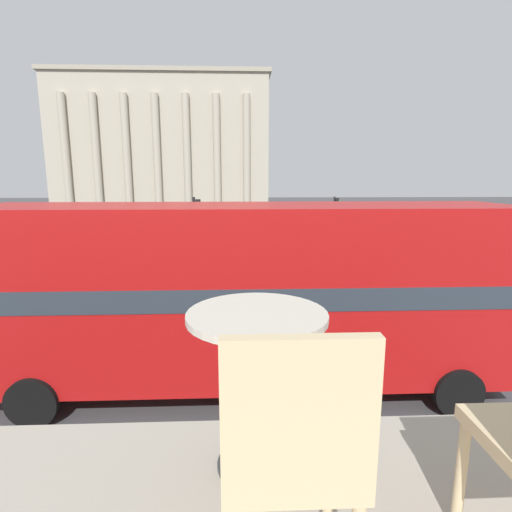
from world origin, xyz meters
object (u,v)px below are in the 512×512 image
(cafe_chair_0, at_px, (293,451))
(car_black, at_px, (229,239))
(cafe_dining_table, at_px, (257,356))
(plaza_building_left, at_px, (167,148))
(pedestrian_black, at_px, (77,256))
(double_decker_bus, at_px, (248,291))
(pedestrian_olive, at_px, (264,225))
(traffic_light_near, at_px, (199,258))
(traffic_light_far, at_px, (335,215))
(traffic_light_mid, at_px, (196,229))
(pedestrian_yellow, at_px, (179,235))
(pedestrian_blue, at_px, (172,224))

(cafe_chair_0, bearing_deg, car_black, 98.58)
(cafe_dining_table, relative_size, plaza_building_left, 0.03)
(cafe_dining_table, xyz_separation_m, pedestrian_black, (-8.01, 17.79, -2.94))
(double_decker_bus, relative_size, pedestrian_black, 6.36)
(cafe_chair_0, height_order, pedestrian_olive, cafe_chair_0)
(cafe_dining_table, bearing_deg, pedestrian_black, 114.23)
(traffic_light_near, distance_m, pedestrian_black, 10.88)
(cafe_dining_table, height_order, traffic_light_far, cafe_dining_table)
(pedestrian_black, bearing_deg, traffic_light_mid, 134.60)
(double_decker_bus, height_order, pedestrian_yellow, double_decker_bus)
(traffic_light_mid, height_order, car_black, traffic_light_mid)
(pedestrian_olive, bearing_deg, pedestrian_yellow, 31.21)
(plaza_building_left, distance_m, traffic_light_mid, 40.80)
(pedestrian_black, bearing_deg, cafe_dining_table, 87.26)
(cafe_chair_0, distance_m, plaza_building_left, 56.98)
(traffic_light_near, bearing_deg, traffic_light_mid, 96.77)
(pedestrian_yellow, bearing_deg, traffic_light_mid, -101.32)
(traffic_light_far, bearing_deg, cafe_dining_table, -104.32)
(traffic_light_far, height_order, pedestrian_blue, traffic_light_far)
(traffic_light_near, height_order, pedestrian_olive, traffic_light_near)
(double_decker_bus, distance_m, pedestrian_black, 13.79)
(double_decker_bus, height_order, plaza_building_left, plaza_building_left)
(pedestrian_olive, bearing_deg, traffic_light_far, 110.87)
(pedestrian_blue, height_order, pedestrian_olive, pedestrian_blue)
(cafe_dining_table, height_order, pedestrian_olive, cafe_dining_table)
(plaza_building_left, bearing_deg, car_black, -73.00)
(plaza_building_left, xyz_separation_m, pedestrian_olive, (11.94, -24.60, -7.88))
(pedestrian_black, height_order, pedestrian_olive, pedestrian_black)
(pedestrian_yellow, bearing_deg, double_decker_bus, -101.49)
(cafe_dining_table, distance_m, car_black, 25.46)
(pedestrian_yellow, bearing_deg, car_black, -20.34)
(double_decker_bus, bearing_deg, traffic_light_near, 121.92)
(pedestrian_olive, bearing_deg, cafe_dining_table, 74.43)
(pedestrian_black, xyz_separation_m, pedestrian_yellow, (3.90, 7.20, -0.01))
(traffic_light_mid, height_order, pedestrian_olive, traffic_light_mid)
(pedestrian_blue, bearing_deg, cafe_dining_table, 10.40)
(cafe_dining_table, xyz_separation_m, cafe_chair_0, (0.08, -0.59, -0.02))
(car_black, xyz_separation_m, pedestrian_black, (-7.23, -7.44, 0.31))
(plaza_building_left, relative_size, traffic_light_mid, 7.07)
(car_black, height_order, pedestrian_yellow, pedestrian_yellow)
(traffic_light_near, relative_size, pedestrian_blue, 2.25)
(cafe_chair_0, bearing_deg, cafe_dining_table, 104.09)
(double_decker_bus, distance_m, cafe_dining_table, 6.92)
(car_black, bearing_deg, plaza_building_left, -132.34)
(traffic_light_near, height_order, pedestrian_black, traffic_light_near)
(traffic_light_near, height_order, pedestrian_blue, traffic_light_near)
(cafe_chair_0, relative_size, traffic_light_mid, 0.23)
(plaza_building_left, relative_size, traffic_light_far, 7.80)
(pedestrian_yellow, xyz_separation_m, pedestrian_blue, (-1.62, 6.93, -0.03))
(car_black, relative_size, pedestrian_blue, 2.47)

